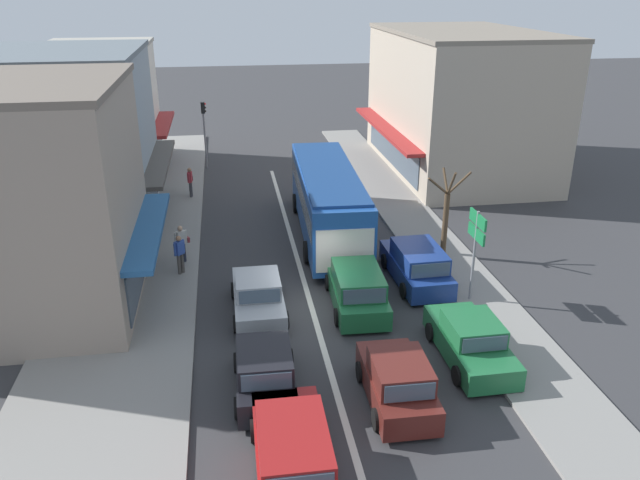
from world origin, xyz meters
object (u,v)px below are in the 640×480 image
wagon_behind_bus_mid (293,453)px  pedestrian_far_walker (190,180)px  wagon_adjacent_lane_lead (357,288)px  traffic_light_downstreet (204,124)px  sedan_adjacent_lane_trail (258,296)px  parked_sedan_kerb_front (471,341)px  directional_road_sign (476,235)px  hatchback_behind_bus_near (398,382)px  hatchback_queue_far_back (265,372)px  city_bus (328,197)px  pedestrian_browsing_midblock (180,252)px  street_tree_right (446,216)px  parked_wagon_kerb_second (417,265)px  pedestrian_with_handbag_near (182,242)px

wagon_behind_bus_mid → pedestrian_far_walker: size_ratio=2.77×
wagon_adjacent_lane_lead → traffic_light_downstreet: (-5.66, 19.34, 2.11)m
pedestrian_far_walker → wagon_adjacent_lane_lead: bearing=-64.2°
wagon_adjacent_lane_lead → sedan_adjacent_lane_trail: bearing=178.2°
wagon_behind_bus_mid → parked_sedan_kerb_front: 7.44m
wagon_adjacent_lane_lead → directional_road_sign: 4.72m
hatchback_behind_bus_near → wagon_behind_bus_mid: (-3.25, -2.43, 0.04)m
parked_sedan_kerb_front → directional_road_sign: 4.44m
hatchback_queue_far_back → city_bus: bearing=72.1°
sedan_adjacent_lane_trail → wagon_behind_bus_mid: bearing=-87.9°
hatchback_queue_far_back → directional_road_sign: bearing=28.9°
traffic_light_downstreet → pedestrian_far_walker: size_ratio=2.58×
city_bus → pedestrian_browsing_midblock: size_ratio=6.72×
city_bus → wagon_adjacent_lane_lead: bearing=-90.7°
hatchback_queue_far_back → street_tree_right: bearing=45.7°
parked_wagon_kerb_second → pedestrian_with_handbag_near: size_ratio=2.78×
wagon_adjacent_lane_lead → parked_sedan_kerb_front: 4.85m
parked_sedan_kerb_front → directional_road_sign: size_ratio=1.17×
city_bus → pedestrian_with_handbag_near: (-6.58, -2.33, -0.81)m
hatchback_queue_far_back → directional_road_sign: size_ratio=1.04×
wagon_behind_bus_mid → parked_wagon_kerb_second: (6.05, 9.79, 0.00)m
wagon_adjacent_lane_lead → parked_wagon_kerb_second: bearing=30.4°
hatchback_queue_far_back → street_tree_right: (8.38, 8.60, 1.15)m
hatchback_behind_bus_near → directional_road_sign: bearing=51.6°
city_bus → pedestrian_far_walker: city_bus is taller
directional_road_sign → wagon_behind_bus_mid: bearing=-133.8°
directional_road_sign → pedestrian_with_handbag_near: 11.98m
sedan_adjacent_lane_trail → parked_wagon_kerb_second: parked_wagon_kerb_second is taller
traffic_light_downstreet → street_tree_right: bearing=-56.1°
hatchback_queue_far_back → pedestrian_far_walker: size_ratio=2.29×
wagon_behind_bus_mid → pedestrian_with_handbag_near: bearing=104.0°
sedan_adjacent_lane_trail → hatchback_behind_bus_near: 6.85m
parked_wagon_kerb_second → directional_road_sign: size_ratio=1.26×
hatchback_behind_bus_near → parked_sedan_kerb_front: (2.87, 1.80, -0.05)m
wagon_adjacent_lane_lead → parked_wagon_kerb_second: same height
hatchback_queue_far_back → parked_sedan_kerb_front: hatchback_queue_far_back is taller
pedestrian_with_handbag_near → pedestrian_browsing_midblock: 1.11m
city_bus → traffic_light_downstreet: 13.62m
parked_wagon_kerb_second → street_tree_right: bearing=50.0°
pedestrian_far_walker → parked_wagon_kerb_second: bearing=-51.8°
city_bus → hatchback_queue_far_back: 12.37m
parked_wagon_kerb_second → wagon_adjacent_lane_lead: bearing=-149.6°
hatchback_queue_far_back → pedestrian_with_handbag_near: bearing=106.6°
wagon_adjacent_lane_lead → wagon_behind_bus_mid: bearing=-111.9°
city_bus → wagon_adjacent_lane_lead: (-0.09, -7.03, -1.14)m
city_bus → pedestrian_with_handbag_near: bearing=-160.5°
wagon_adjacent_lane_lead → pedestrian_with_handbag_near: 8.02m
city_bus → street_tree_right: 5.55m
city_bus → wagon_adjacent_lane_lead: 7.12m
pedestrian_with_handbag_near → street_tree_right: bearing=-4.0°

